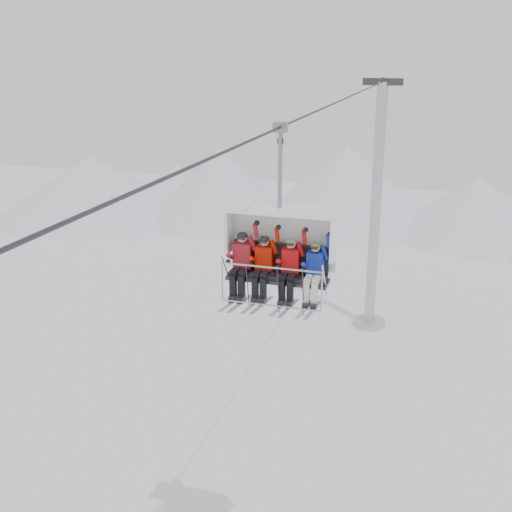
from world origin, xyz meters
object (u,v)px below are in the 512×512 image
(skier_center_left, at_px, (263,265))
(skier_center_right, at_px, (290,268))
(skier_far_left, at_px, (241,262))
(skier_far_right, at_px, (314,271))
(chairlift_carrier, at_px, (281,241))
(lift_tower_right, at_px, (375,226))

(skier_center_left, xyz_separation_m, skier_center_right, (0.63, -0.00, -0.00))
(skier_far_left, xyz_separation_m, skier_center_right, (1.15, -0.01, -0.03))
(skier_far_right, bearing_deg, skier_center_left, 179.70)
(chairlift_carrier, distance_m, skier_center_right, 0.67)
(chairlift_carrier, height_order, skier_center_right, chairlift_carrier)
(chairlift_carrier, height_order, skier_center_left, chairlift_carrier)
(skier_center_right, relative_size, skier_far_right, 1.00)
(lift_tower_right, xyz_separation_m, chairlift_carrier, (0.00, -20.05, 4.92))
(chairlift_carrier, bearing_deg, skier_far_left, -160.14)
(skier_center_right, bearing_deg, skier_far_left, 179.64)
(skier_far_left, height_order, skier_far_right, skier_far_left)
(skier_far_left, height_order, skier_center_right, skier_far_left)
(chairlift_carrier, relative_size, skier_far_left, 2.36)
(skier_center_right, bearing_deg, skier_far_right, -0.54)
(skier_center_right, bearing_deg, lift_tower_right, 90.85)
(lift_tower_right, height_order, skier_center_left, lift_tower_right)
(skier_far_left, bearing_deg, lift_tower_right, 87.62)
(skier_center_right, height_order, skier_far_right, skier_center_right)
(lift_tower_right, distance_m, skier_center_right, 20.84)
(chairlift_carrier, bearing_deg, skier_center_right, -46.07)
(skier_far_right, bearing_deg, chairlift_carrier, 159.73)
(skier_far_left, bearing_deg, skier_center_left, -0.69)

